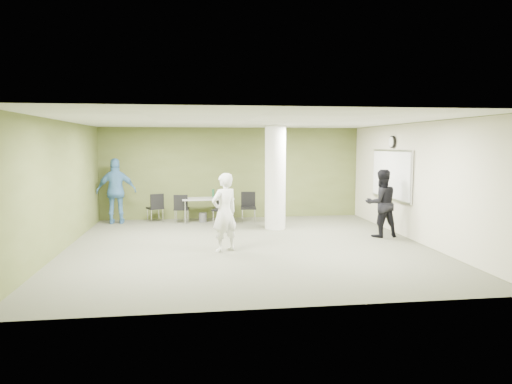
{
  "coord_description": "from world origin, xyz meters",
  "views": [
    {
      "loc": [
        -1.17,
        -10.08,
        2.29
      ],
      "look_at": [
        0.34,
        1.0,
        1.12
      ],
      "focal_mm": 32.0,
      "sensor_mm": 36.0,
      "label": 1
    }
  ],
  "objects": [
    {
      "name": "woman_white",
      "position": [
        -0.54,
        -0.47,
        0.84
      ],
      "size": [
        0.73,
        0.66,
        1.69
      ],
      "primitive_type": "imported",
      "rotation": [
        0.0,
        0.0,
        3.68
      ],
      "color": "white",
      "rests_on": "floor"
    },
    {
      "name": "wall_back",
      "position": [
        0.0,
        4.0,
        1.4
      ],
      "size": [
        8.0,
        2.8,
        0.02
      ],
      "primitive_type": "cube",
      "rotation": [
        1.57,
        0.0,
        0.0
      ],
      "color": "#505829",
      "rests_on": "floor"
    },
    {
      "name": "ceiling",
      "position": [
        0.0,
        0.0,
        2.8
      ],
      "size": [
        8.0,
        8.0,
        0.0
      ],
      "primitive_type": "plane",
      "rotation": [
        3.14,
        0.0,
        0.0
      ],
      "color": "white",
      "rests_on": "wall_back"
    },
    {
      "name": "wastebasket",
      "position": [
        -0.93,
        3.31,
        0.14
      ],
      "size": [
        0.24,
        0.24,
        0.27
      ],
      "primitive_type": "cylinder",
      "color": "#4C4C4C",
      "rests_on": "floor"
    },
    {
      "name": "chair_table_right",
      "position": [
        0.4,
        3.13,
        0.52
      ],
      "size": [
        0.48,
        0.48,
        0.89
      ],
      "rotation": [
        0.0,
        0.0,
        -0.09
      ],
      "color": "black",
      "rests_on": "floor"
    },
    {
      "name": "chair_table_left",
      "position": [
        -0.38,
        2.9,
        0.51
      ],
      "size": [
        0.57,
        0.57,
        0.88
      ],
      "rotation": [
        0.0,
        0.0,
        -0.39
      ],
      "color": "black",
      "rests_on": "floor"
    },
    {
      "name": "wall_clock",
      "position": [
        3.92,
        1.2,
        2.35
      ],
      "size": [
        0.06,
        0.32,
        0.32
      ],
      "color": "black",
      "rests_on": "wall_right_cream"
    },
    {
      "name": "chair_back_left",
      "position": [
        -2.3,
        3.46,
        0.49
      ],
      "size": [
        0.56,
        0.56,
        0.85
      ],
      "rotation": [
        0.0,
        0.0,
        3.56
      ],
      "color": "black",
      "rests_on": "floor"
    },
    {
      "name": "whiteboard",
      "position": [
        3.92,
        1.2,
        1.5
      ],
      "size": [
        0.05,
        2.3,
        1.3
      ],
      "color": "silver",
      "rests_on": "wall_right_cream"
    },
    {
      "name": "man_black",
      "position": [
        3.4,
        0.55,
        0.84
      ],
      "size": [
        0.86,
        0.7,
        1.68
      ],
      "primitive_type": "imported",
      "rotation": [
        0.0,
        0.0,
        3.22
      ],
      "color": "black",
      "rests_on": "floor"
    },
    {
      "name": "column",
      "position": [
        1.0,
        2.0,
        1.4
      ],
      "size": [
        0.56,
        0.56,
        2.8
      ],
      "primitive_type": "cylinder",
      "color": "silver",
      "rests_on": "floor"
    },
    {
      "name": "folding_table",
      "position": [
        -0.76,
        3.3,
        0.67
      ],
      "size": [
        1.53,
        0.73,
        0.97
      ],
      "rotation": [
        0.0,
        0.0,
        0.05
      ],
      "color": "#999994",
      "rests_on": "floor"
    },
    {
      "name": "floor",
      "position": [
        0.0,
        0.0,
        0.0
      ],
      "size": [
        8.0,
        8.0,
        0.0
      ],
      "primitive_type": "plane",
      "color": "#515241",
      "rests_on": "ground"
    },
    {
      "name": "chair_back_right",
      "position": [
        -1.56,
        3.2,
        0.49
      ],
      "size": [
        0.45,
        0.45,
        0.84
      ],
      "rotation": [
        0.0,
        0.0,
        3.06
      ],
      "color": "black",
      "rests_on": "floor"
    },
    {
      "name": "man_blue",
      "position": [
        -3.4,
        3.4,
        0.94
      ],
      "size": [
        1.14,
        0.54,
        1.89
      ],
      "primitive_type": "imported",
      "rotation": [
        0.0,
        0.0,
        3.21
      ],
      "color": "teal",
      "rests_on": "floor"
    },
    {
      "name": "wall_left",
      "position": [
        -4.0,
        0.0,
        1.4
      ],
      "size": [
        0.02,
        8.0,
        2.8
      ],
      "primitive_type": "cube",
      "color": "#505829",
      "rests_on": "floor"
    },
    {
      "name": "wall_right_cream",
      "position": [
        4.0,
        0.0,
        1.4
      ],
      "size": [
        0.02,
        8.0,
        2.8
      ],
      "primitive_type": "cube",
      "color": "beige",
      "rests_on": "floor"
    }
  ]
}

